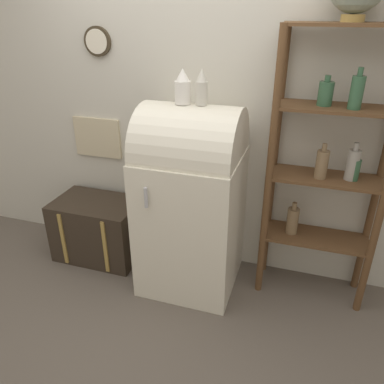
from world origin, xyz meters
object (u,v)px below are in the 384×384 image
Objects in this scene: suitcase_trunk at (99,229)px; vase_center at (202,88)px; vase_left at (183,88)px; refrigerator at (191,197)px.

vase_center is at bearing -3.79° from suitcase_trunk.
vase_left is at bearing -4.73° from suitcase_trunk.
refrigerator is at bearing -1.20° from vase_left.
vase_left is 0.98× the size of vase_center.
vase_center is (0.12, 0.00, 0.00)m from vase_left.
suitcase_trunk is 1.55m from vase_center.
vase_center reaches higher than suitcase_trunk.
vase_left is 0.12m from vase_center.
suitcase_trunk is at bearing 176.21° from vase_center.
vase_center reaches higher than vase_left.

